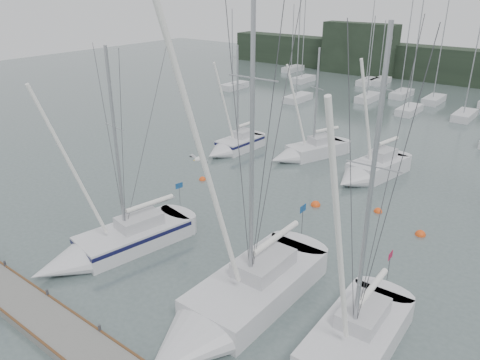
# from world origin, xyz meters

# --- Properties ---
(ground) EXTENTS (160.00, 160.00, 0.00)m
(ground) POSITION_xyz_m (0.00, 0.00, 0.00)
(ground) COLOR #4D5E5C
(ground) RESTS_ON ground
(far_building_left) EXTENTS (12.00, 3.00, 8.00)m
(far_building_left) POSITION_xyz_m (-20.00, 60.00, 4.00)
(far_building_left) COLOR black
(far_building_left) RESTS_ON ground
(mast_forest) EXTENTS (60.64, 27.61, 14.74)m
(mast_forest) POSITION_xyz_m (0.02, 44.49, 0.48)
(mast_forest) COLOR silver
(mast_forest) RESTS_ON ground
(sailboat_near_left) EXTENTS (4.34, 9.47, 12.22)m
(sailboat_near_left) POSITION_xyz_m (-7.17, 0.20, 0.55)
(sailboat_near_left) COLOR silver
(sailboat_near_left) RESTS_ON ground
(sailboat_near_center) EXTENTS (3.41, 11.34, 18.13)m
(sailboat_near_center) POSITION_xyz_m (1.59, 0.00, 0.60)
(sailboat_near_center) COLOR silver
(sailboat_near_center) RESTS_ON ground
(sailboat_mid_a) EXTENTS (2.60, 6.32, 9.93)m
(sailboat_mid_a) POSITION_xyz_m (-12.36, 17.81, 0.54)
(sailboat_mid_a) COLOR silver
(sailboat_mid_a) RESTS_ON ground
(sailboat_mid_b) EXTENTS (4.75, 7.63, 9.94)m
(sailboat_mid_b) POSITION_xyz_m (-6.54, 20.41, 0.51)
(sailboat_mid_b) COLOR silver
(sailboat_mid_b) RESTS_ON ground
(sailboat_mid_c) EXTENTS (3.87, 7.58, 11.37)m
(sailboat_mid_c) POSITION_xyz_m (-0.28, 19.44, 0.60)
(sailboat_mid_c) COLOR silver
(sailboat_mid_c) RESTS_ON ground
(buoy_a) EXTENTS (0.66, 0.66, 0.66)m
(buoy_a) POSITION_xyz_m (-1.12, 12.95, 0.00)
(buoy_a) COLOR #ED4C15
(buoy_a) RESTS_ON ground
(buoy_b) EXTENTS (0.56, 0.56, 0.56)m
(buoy_b) POSITION_xyz_m (2.62, 14.66, 0.00)
(buoy_b) COLOR #ED4C15
(buoy_b) RESTS_ON ground
(buoy_c) EXTENTS (0.52, 0.52, 0.52)m
(buoy_c) POSITION_xyz_m (-10.22, 11.52, 0.00)
(buoy_c) COLOR #ED4C15
(buoy_c) RESTS_ON ground
(seagull) EXTENTS (1.09, 0.51, 0.22)m
(seagull) POSITION_xyz_m (-0.79, 1.17, 6.95)
(seagull) COLOR silver
(seagull) RESTS_ON ground
(buoy_d) EXTENTS (0.63, 0.63, 0.63)m
(buoy_d) POSITION_xyz_m (5.87, 13.28, 0.00)
(buoy_d) COLOR #ED4C15
(buoy_d) RESTS_ON ground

